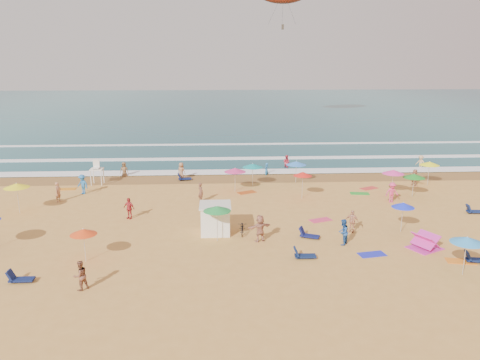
{
  "coord_description": "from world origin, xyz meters",
  "views": [
    {
      "loc": [
        -0.35,
        -34.37,
        11.98
      ],
      "look_at": [
        1.71,
        6.0,
        1.5
      ],
      "focal_mm": 35.0,
      "sensor_mm": 36.0,
      "label": 1
    }
  ],
  "objects": [
    {
      "name": "bicycle",
      "position": [
        1.4,
        -3.36,
        0.46
      ],
      "size": [
        0.74,
        1.79,
        0.92
      ],
      "primitive_type": "imported",
      "rotation": [
        0.0,
        0.0,
        -0.07
      ],
      "color": "black",
      "rests_on": "ground"
    },
    {
      "name": "beach_umbrellas",
      "position": [
        3.86,
        1.03,
        2.13
      ],
      "size": [
        55.68,
        29.15,
        0.76
      ],
      "color": "orange",
      "rests_on": "ground"
    },
    {
      "name": "ground",
      "position": [
        0.0,
        0.0,
        0.0
      ],
      "size": [
        220.0,
        220.0,
        0.0
      ],
      "primitive_type": "plane",
      "color": "gold",
      "rests_on": "ground"
    },
    {
      "name": "cabana_roof",
      "position": [
        -0.5,
        -3.06,
        2.06
      ],
      "size": [
        2.2,
        2.2,
        0.12
      ],
      "primitive_type": "cube",
      "color": "silver",
      "rests_on": "cabana"
    },
    {
      "name": "towels",
      "position": [
        -0.98,
        0.13,
        0.01
      ],
      "size": [
        37.52,
        19.39,
        0.03
      ],
      "color": "#EA461D",
      "rests_on": "ground"
    },
    {
      "name": "surf_foam",
      "position": [
        0.0,
        21.32,
        0.1
      ],
      "size": [
        200.0,
        18.7,
        0.05
      ],
      "color": "white",
      "rests_on": "ground"
    },
    {
      "name": "beachgoers",
      "position": [
        2.12,
        4.25,
        0.82
      ],
      "size": [
        41.74,
        29.2,
        2.12
      ],
      "color": "brown",
      "rests_on": "ground"
    },
    {
      "name": "ocean",
      "position": [
        0.0,
        84.0,
        0.0
      ],
      "size": [
        220.0,
        140.0,
        0.18
      ],
      "primitive_type": "cube",
      "color": "#0C4756",
      "rests_on": "ground"
    },
    {
      "name": "cabana",
      "position": [
        -0.5,
        -3.06,
        1.0
      ],
      "size": [
        2.0,
        2.0,
        2.0
      ],
      "primitive_type": "cube",
      "color": "white",
      "rests_on": "ground"
    },
    {
      "name": "lifeguard_stand",
      "position": [
        -12.09,
        10.8,
        1.05
      ],
      "size": [
        1.2,
        1.2,
        2.1
      ],
      "primitive_type": null,
      "color": "white",
      "rests_on": "ground"
    },
    {
      "name": "loungers",
      "position": [
        4.55,
        -4.41,
        0.17
      ],
      "size": [
        57.01,
        25.17,
        0.34
      ],
      "color": "#0F1E4E",
      "rests_on": "ground"
    },
    {
      "name": "wet_sand",
      "position": [
        0.0,
        12.5,
        0.01
      ],
      "size": [
        220.0,
        220.0,
        0.0
      ],
      "primitive_type": "plane",
      "color": "olive",
      "rests_on": "ground"
    }
  ]
}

